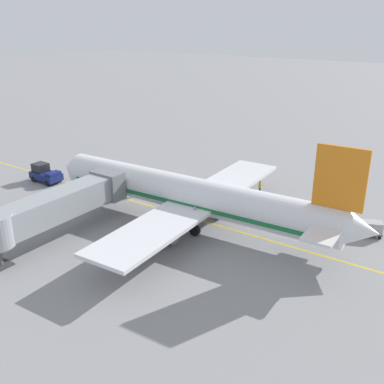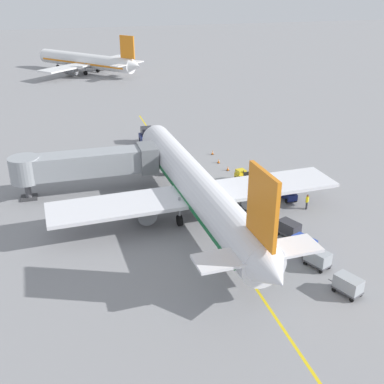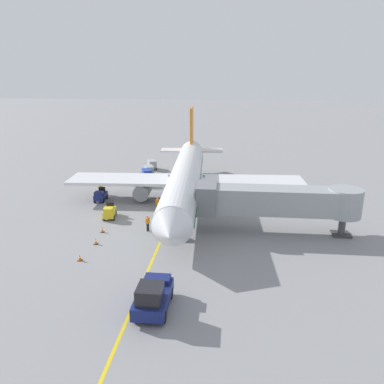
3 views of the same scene
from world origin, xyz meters
TOP-DOWN VIEW (x-y plane):
  - ground_plane at (0.00, 0.00)m, footprint 400.00×400.00m
  - gate_lead_in_line at (0.00, 0.00)m, footprint 0.24×80.00m
  - parked_airliner at (-1.05, 0.30)m, footprint 30.21×37.32m
  - jet_bridge at (-11.48, 9.27)m, footprint 16.42×3.50m
  - pushback_tractor at (-1.53, 23.86)m, footprint 2.24×4.41m
  - baggage_tug_lead at (9.88, 1.15)m, footprint 1.37×2.54m
  - baggage_tug_trailing at (6.88, 6.93)m, footprint 1.64×2.66m
  - baggage_cart_front at (6.25, -6.58)m, footprint 2.04×2.94m
  - baggage_cart_second_in_train at (6.16, -9.70)m, footprint 2.04×2.94m
  - baggage_cart_third_in_train at (6.27, -12.01)m, footprint 2.04×2.94m
  - baggage_cart_tail_end at (6.63, -16.10)m, footprint 2.04×2.94m
  - ground_crew_wing_walker at (10.79, -1.71)m, footprint 0.58×0.57m
  - ground_crew_loader at (1.76, 10.20)m, footprint 0.43×0.67m
  - ground_crew_marshaller at (1.86, 4.14)m, footprint 0.37×0.70m
  - safety_cone_nose_left at (6.09, 13.86)m, footprint 0.36×0.36m
  - safety_cone_nose_right at (6.34, 17.27)m, footprint 0.36×0.36m
  - safety_cone_wing_tip at (6.38, 11.01)m, footprint 0.36×0.36m

SIDE VIEW (x-z plane):
  - ground_plane at x=0.00m, z-range 0.00..0.00m
  - gate_lead_in_line at x=0.00m, z-range 0.00..0.01m
  - safety_cone_nose_left at x=6.09m, z-range -0.01..0.58m
  - safety_cone_nose_right at x=6.34m, z-range -0.01..0.58m
  - safety_cone_wing_tip at x=6.38m, z-range -0.01..0.58m
  - baggage_tug_lead at x=9.88m, z-range -0.10..1.52m
  - baggage_tug_trailing at x=6.88m, z-range -0.10..1.52m
  - baggage_cart_front at x=6.25m, z-range 0.16..1.74m
  - baggage_cart_second_in_train at x=6.16m, z-range 0.16..1.74m
  - baggage_cart_third_in_train at x=6.27m, z-range 0.16..1.74m
  - baggage_cart_tail_end at x=6.63m, z-range 0.16..1.74m
  - ground_crew_wing_walker at x=10.79m, z-range 0.11..1.80m
  - ground_crew_loader at x=1.76m, z-range 0.11..1.80m
  - ground_crew_marshaller at x=1.86m, z-range 0.11..1.80m
  - pushback_tractor at x=-1.53m, z-range -0.10..2.30m
  - parked_airliner at x=-1.05m, z-range -2.13..8.50m
  - jet_bridge at x=-11.48m, z-range 0.97..5.95m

